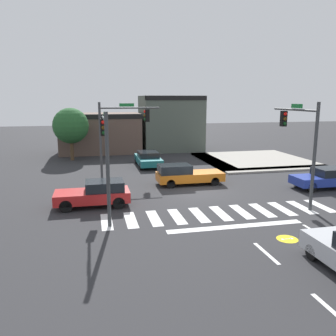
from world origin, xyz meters
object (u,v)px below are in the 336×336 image
(car_red, at_px, (96,193))
(car_teal, at_px, (148,159))
(car_orange, at_px, (186,174))
(roadside_tree, at_px, (71,126))
(traffic_signal_southwest, at_px, (105,144))
(traffic_signal_northwest, at_px, (121,126))
(car_blue, at_px, (326,178))
(traffic_signal_southeast, at_px, (300,135))

(car_red, relative_size, car_teal, 0.90)
(car_orange, height_order, roadside_tree, roadside_tree)
(car_orange, bearing_deg, car_teal, 101.59)
(roadside_tree, bearing_deg, car_teal, -34.18)
(traffic_signal_southwest, distance_m, car_red, 3.44)
(traffic_signal_northwest, relative_size, car_blue, 1.35)
(traffic_signal_southwest, relative_size, traffic_signal_northwest, 0.95)
(car_orange, xyz_separation_m, car_blue, (9.04, -3.06, -0.01))
(car_blue, bearing_deg, traffic_signal_northwest, -25.21)
(traffic_signal_southwest, height_order, car_teal, traffic_signal_southwest)
(traffic_signal_southwest, height_order, traffic_signal_southeast, traffic_signal_southeast)
(traffic_signal_northwest, bearing_deg, roadside_tree, 115.32)
(traffic_signal_southeast, bearing_deg, traffic_signal_northwest, 46.95)
(traffic_signal_southwest, distance_m, traffic_signal_southeast, 10.92)
(traffic_signal_northwest, xyz_separation_m, car_teal, (2.67, 4.16, -3.27))
(car_teal, bearing_deg, car_blue, 45.45)
(traffic_signal_northwest, height_order, car_orange, traffic_signal_northwest)
(traffic_signal_southeast, height_order, car_orange, traffic_signal_southeast)
(traffic_signal_southwest, bearing_deg, traffic_signal_northwest, -10.39)
(car_orange, xyz_separation_m, roadside_tree, (-8.34, 11.96, 2.66))
(car_teal, xyz_separation_m, roadside_tree, (-6.84, 4.64, 2.69))
(car_blue, bearing_deg, car_orange, -18.68)
(traffic_signal_northwest, distance_m, traffic_signal_southeast, 12.79)
(traffic_signal_southwest, height_order, car_orange, traffic_signal_southwest)
(car_teal, relative_size, car_blue, 1.09)
(traffic_signal_southeast, distance_m, car_red, 12.07)
(traffic_signal_northwest, bearing_deg, car_teal, 57.27)
(traffic_signal_southwest, height_order, traffic_signal_northwest, traffic_signal_northwest)
(roadside_tree, bearing_deg, car_red, -82.70)
(traffic_signal_southwest, distance_m, roadside_tree, 17.56)
(traffic_signal_northwest, xyz_separation_m, car_orange, (4.17, -3.16, -3.23))
(traffic_signal_northwest, height_order, car_blue, traffic_signal_northwest)
(traffic_signal_northwest, distance_m, car_teal, 5.92)
(car_red, bearing_deg, roadside_tree, -82.70)
(car_teal, bearing_deg, roadside_tree, -124.18)
(traffic_signal_southeast, bearing_deg, car_teal, 27.38)
(traffic_signal_northwest, bearing_deg, car_red, -107.10)
(traffic_signal_southeast, bearing_deg, car_orange, 42.89)
(roadside_tree, bearing_deg, traffic_signal_southeast, -52.38)
(car_blue, bearing_deg, traffic_signal_southeast, 33.05)
(car_orange, bearing_deg, car_red, -148.96)
(traffic_signal_northwest, distance_m, car_orange, 6.15)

